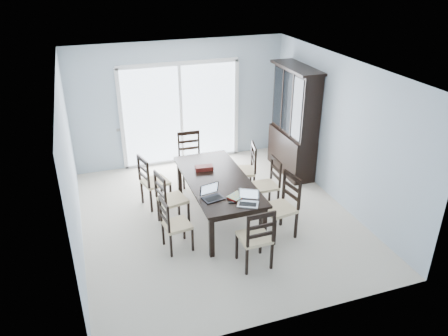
{
  "coord_description": "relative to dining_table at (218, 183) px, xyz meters",
  "views": [
    {
      "loc": [
        -1.97,
        -6.11,
        4.09
      ],
      "look_at": [
        0.11,
        0.0,
        0.93
      ],
      "focal_mm": 35.0,
      "sensor_mm": 36.0,
      "label": 1
    }
  ],
  "objects": [
    {
      "name": "hot_tub",
      "position": [
        -0.56,
        3.32,
        -0.22
      ],
      "size": [
        1.85,
        1.68,
        0.9
      ],
      "rotation": [
        0.0,
        0.0,
        0.08
      ],
      "color": "maroon",
      "rests_on": "balcony"
    },
    {
      "name": "chair_left_mid",
      "position": [
        -0.85,
        0.05,
        -0.08
      ],
      "size": [
        0.51,
        0.5,
        1.12
      ],
      "rotation": [
        0.0,
        0.0,
        -1.36
      ],
      "color": "black",
      "rests_on": "floor"
    },
    {
      "name": "floor",
      "position": [
        0.0,
        0.0,
        -0.67
      ],
      "size": [
        5.0,
        5.0,
        0.0
      ],
      "primitive_type": "plane",
      "color": "beige",
      "rests_on": "ground"
    },
    {
      "name": "game_box",
      "position": [
        -0.11,
        0.39,
        0.11
      ],
      "size": [
        0.32,
        0.18,
        0.08
      ],
      "primitive_type": "cube",
      "rotation": [
        0.0,
        0.0,
        -0.1
      ],
      "color": "#4C140F",
      "rests_on": "dining_table"
    },
    {
      "name": "wall_right",
      "position": [
        2.25,
        0.0,
        0.63
      ],
      "size": [
        0.02,
        5.0,
        2.6
      ],
      "primitive_type": "cube",
      "color": "#A3B4C3",
      "rests_on": "floor"
    },
    {
      "name": "chair_right_mid",
      "position": [
        0.99,
        0.05,
        -0.11
      ],
      "size": [
        0.42,
        0.41,
        1.07
      ],
      "rotation": [
        0.0,
        0.0,
        1.56
      ],
      "color": "black",
      "rests_on": "floor"
    },
    {
      "name": "ceiling",
      "position": [
        0.0,
        0.0,
        1.93
      ],
      "size": [
        5.0,
        5.0,
        0.0
      ],
      "primitive_type": "plane",
      "rotation": [
        3.14,
        0.0,
        0.0
      ],
      "color": "white",
      "rests_on": "back_wall"
    },
    {
      "name": "sliding_door",
      "position": [
        0.0,
        2.48,
        0.41
      ],
      "size": [
        2.52,
        0.05,
        2.18
      ],
      "color": "silver",
      "rests_on": "floor"
    },
    {
      "name": "railing",
      "position": [
        0.0,
        4.5,
        -0.12
      ],
      "size": [
        4.5,
        0.06,
        1.1
      ],
      "primitive_type": "cube",
      "color": "#99999E",
      "rests_on": "balcony"
    },
    {
      "name": "chair_end_near",
      "position": [
        0.11,
        -1.46,
        -0.07
      ],
      "size": [
        0.43,
        0.45,
        1.13
      ],
      "rotation": [
        0.0,
        0.0,
        0.02
      ],
      "color": "black",
      "rests_on": "floor"
    },
    {
      "name": "chair_right_far",
      "position": [
        0.8,
        0.65,
        -0.07
      ],
      "size": [
        0.53,
        0.52,
        1.14
      ],
      "rotation": [
        0.0,
        0.0,
        1.34
      ],
      "color": "black",
      "rests_on": "floor"
    },
    {
      "name": "chair_end_far",
      "position": [
        -0.08,
        1.48,
        -0.05
      ],
      "size": [
        0.47,
        0.48,
        1.18
      ],
      "rotation": [
        0.0,
        0.0,
        3.09
      ],
      "color": "black",
      "rests_on": "floor"
    },
    {
      "name": "wall_left",
      "position": [
        -2.25,
        0.0,
        0.63
      ],
      "size": [
        0.02,
        5.0,
        2.6
      ],
      "primitive_type": "cube",
      "color": "#A3B4C3",
      "rests_on": "floor"
    },
    {
      "name": "balcony",
      "position": [
        0.0,
        3.5,
        -0.72
      ],
      "size": [
        4.5,
        2.0,
        0.1
      ],
      "primitive_type": "cube",
      "color": "gray",
      "rests_on": "ground"
    },
    {
      "name": "chair_right_near",
      "position": [
        0.86,
        -0.79,
        -0.04
      ],
      "size": [
        0.53,
        0.52,
        1.2
      ],
      "rotation": [
        0.0,
        0.0,
        1.73
      ],
      "color": "black",
      "rests_on": "floor"
    },
    {
      "name": "chair_left_near",
      "position": [
        -0.94,
        -0.64,
        -0.13
      ],
      "size": [
        0.44,
        0.43,
        1.02
      ],
      "rotation": [
        0.0,
        0.0,
        -1.44
      ],
      "color": "black",
      "rests_on": "floor"
    },
    {
      "name": "china_hutch",
      "position": [
        2.02,
        1.25,
        0.4
      ],
      "size": [
        0.5,
        1.38,
        2.2
      ],
      "color": "black",
      "rests_on": "floor"
    },
    {
      "name": "back_wall",
      "position": [
        0.0,
        2.5,
        0.63
      ],
      "size": [
        4.5,
        0.02,
        2.6
      ],
      "primitive_type": "cube",
      "color": "#A3B4C3",
      "rests_on": "floor"
    },
    {
      "name": "laptop_dark",
      "position": [
        -0.26,
        -0.61,
        0.13
      ],
      "size": [
        0.35,
        0.28,
        0.22
      ],
      "rotation": [
        0.0,
        0.0,
        0.2
      ],
      "color": "black",
      "rests_on": "dining_table"
    },
    {
      "name": "chair_left_far",
      "position": [
        -1.01,
        0.75,
        -0.07
      ],
      "size": [
        0.53,
        0.52,
        1.13
      ],
      "rotation": [
        0.0,
        0.0,
        -1.31
      ],
      "color": "black",
      "rests_on": "floor"
    },
    {
      "name": "book_stack",
      "position": [
        0.08,
        -0.69,
        0.1
      ],
      "size": [
        0.32,
        0.3,
        0.04
      ],
      "rotation": [
        0.0,
        0.0,
        0.38
      ],
      "color": "maroon",
      "rests_on": "dining_table"
    },
    {
      "name": "laptop_silver",
      "position": [
        0.17,
        -0.94,
        0.13
      ],
      "size": [
        0.37,
        0.34,
        0.21
      ],
      "rotation": [
        0.0,
        0.0,
        -0.49
      ],
      "color": "#B8B8BB",
      "rests_on": "dining_table"
    },
    {
      "name": "dining_table",
      "position": [
        0.0,
        0.0,
        0.0
      ],
      "size": [
        1.0,
        2.2,
        0.75
      ],
      "color": "black",
      "rests_on": "floor"
    },
    {
      "name": "cell_phone",
      "position": [
        -0.03,
        -0.81,
        0.08
      ],
      "size": [
        0.12,
        0.08,
        0.01
      ],
      "primitive_type": "cube",
      "rotation": [
        0.0,
        0.0,
        -0.25
      ],
      "color": "black",
      "rests_on": "dining_table"
    }
  ]
}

